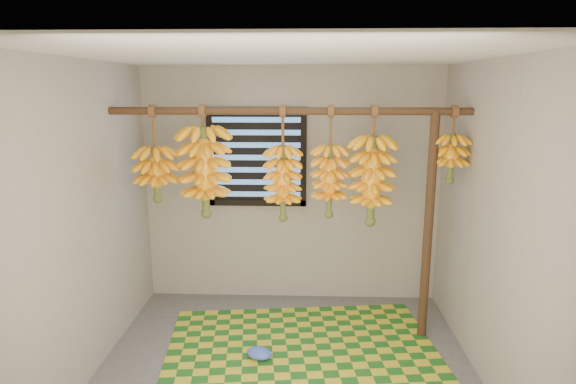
{
  "coord_description": "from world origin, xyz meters",
  "views": [
    {
      "loc": [
        0.15,
        -3.3,
        2.2
      ],
      "look_at": [
        0.0,
        0.55,
        1.35
      ],
      "focal_mm": 30.0,
      "sensor_mm": 36.0,
      "label": 1
    }
  ],
  "objects_px": {
    "support_post": "(428,229)",
    "banana_bunch_b": "(205,172)",
    "plastic_bag": "(259,353)",
    "banana_bunch_c": "(283,183)",
    "banana_bunch_e": "(372,181)",
    "banana_bunch_f": "(451,158)",
    "banana_bunch_a": "(156,174)",
    "woven_mat": "(303,358)",
    "banana_bunch_d": "(330,181)"
  },
  "relations": [
    {
      "from": "support_post",
      "to": "banana_bunch_b",
      "type": "height_order",
      "value": "banana_bunch_b"
    },
    {
      "from": "plastic_bag",
      "to": "banana_bunch_c",
      "type": "height_order",
      "value": "banana_bunch_c"
    },
    {
      "from": "banana_bunch_b",
      "to": "banana_bunch_e",
      "type": "bearing_deg",
      "value": 0.0
    },
    {
      "from": "support_post",
      "to": "banana_bunch_b",
      "type": "xyz_separation_m",
      "value": [
        -1.92,
        0.0,
        0.49
      ]
    },
    {
      "from": "plastic_bag",
      "to": "banana_bunch_c",
      "type": "relative_size",
      "value": 0.22
    },
    {
      "from": "banana_bunch_e",
      "to": "banana_bunch_f",
      "type": "bearing_deg",
      "value": 0.0
    },
    {
      "from": "banana_bunch_f",
      "to": "banana_bunch_b",
      "type": "bearing_deg",
      "value": 180.0
    },
    {
      "from": "banana_bunch_a",
      "to": "banana_bunch_b",
      "type": "xyz_separation_m",
      "value": [
        0.42,
        0.0,
        0.02
      ]
    },
    {
      "from": "woven_mat",
      "to": "banana_bunch_f",
      "type": "relative_size",
      "value": 3.56
    },
    {
      "from": "banana_bunch_d",
      "to": "support_post",
      "type": "bearing_deg",
      "value": 0.0
    },
    {
      "from": "support_post",
      "to": "banana_bunch_d",
      "type": "height_order",
      "value": "banana_bunch_d"
    },
    {
      "from": "banana_bunch_d",
      "to": "banana_bunch_e",
      "type": "bearing_deg",
      "value": 0.0
    },
    {
      "from": "banana_bunch_d",
      "to": "banana_bunch_e",
      "type": "xyz_separation_m",
      "value": [
        0.36,
        0.0,
        0.0
      ]
    },
    {
      "from": "banana_bunch_a",
      "to": "plastic_bag",
      "type": "bearing_deg",
      "value": -26.0
    },
    {
      "from": "support_post",
      "to": "banana_bunch_c",
      "type": "height_order",
      "value": "banana_bunch_c"
    },
    {
      "from": "banana_bunch_d",
      "to": "banana_bunch_b",
      "type": "bearing_deg",
      "value": 180.0
    },
    {
      "from": "support_post",
      "to": "woven_mat",
      "type": "bearing_deg",
      "value": -158.59
    },
    {
      "from": "banana_bunch_f",
      "to": "banana_bunch_e",
      "type": "bearing_deg",
      "value": 180.0
    },
    {
      "from": "banana_bunch_a",
      "to": "banana_bunch_f",
      "type": "xyz_separation_m",
      "value": [
        2.49,
        0.0,
        0.15
      ]
    },
    {
      "from": "banana_bunch_b",
      "to": "banana_bunch_f",
      "type": "relative_size",
      "value": 1.48
    },
    {
      "from": "support_post",
      "to": "plastic_bag",
      "type": "height_order",
      "value": "support_post"
    },
    {
      "from": "support_post",
      "to": "banana_bunch_c",
      "type": "bearing_deg",
      "value": 180.0
    },
    {
      "from": "plastic_bag",
      "to": "banana_bunch_d",
      "type": "bearing_deg",
      "value": 37.79
    },
    {
      "from": "plastic_bag",
      "to": "banana_bunch_b",
      "type": "distance_m",
      "value": 1.58
    },
    {
      "from": "woven_mat",
      "to": "banana_bunch_d",
      "type": "relative_size",
      "value": 2.41
    },
    {
      "from": "banana_bunch_c",
      "to": "banana_bunch_f",
      "type": "xyz_separation_m",
      "value": [
        1.4,
        0.0,
        0.22
      ]
    },
    {
      "from": "woven_mat",
      "to": "banana_bunch_a",
      "type": "height_order",
      "value": "banana_bunch_a"
    },
    {
      "from": "plastic_bag",
      "to": "banana_bunch_d",
      "type": "distance_m",
      "value": 1.54
    },
    {
      "from": "plastic_bag",
      "to": "banana_bunch_c",
      "type": "distance_m",
      "value": 1.42
    },
    {
      "from": "support_post",
      "to": "banana_bunch_a",
      "type": "xyz_separation_m",
      "value": [
        -2.34,
        0.0,
        0.47
      ]
    },
    {
      "from": "banana_bunch_a",
      "to": "banana_bunch_e",
      "type": "bearing_deg",
      "value": 0.0
    },
    {
      "from": "banana_bunch_a",
      "to": "banana_bunch_d",
      "type": "relative_size",
      "value": 0.87
    },
    {
      "from": "support_post",
      "to": "banana_bunch_f",
      "type": "height_order",
      "value": "banana_bunch_f"
    },
    {
      "from": "plastic_bag",
      "to": "banana_bunch_a",
      "type": "xyz_separation_m",
      "value": [
        -0.91,
        0.44,
        1.41
      ]
    },
    {
      "from": "banana_bunch_a",
      "to": "banana_bunch_f",
      "type": "bearing_deg",
      "value": 0.0
    },
    {
      "from": "woven_mat",
      "to": "banana_bunch_c",
      "type": "relative_size",
      "value": 2.32
    },
    {
      "from": "banana_bunch_c",
      "to": "banana_bunch_d",
      "type": "relative_size",
      "value": 1.04
    },
    {
      "from": "woven_mat",
      "to": "banana_bunch_c",
      "type": "height_order",
      "value": "banana_bunch_c"
    },
    {
      "from": "woven_mat",
      "to": "banana_bunch_a",
      "type": "relative_size",
      "value": 2.78
    },
    {
      "from": "banana_bunch_c",
      "to": "banana_bunch_b",
      "type": "bearing_deg",
      "value": 180.0
    },
    {
      "from": "woven_mat",
      "to": "banana_bunch_f",
      "type": "distance_m",
      "value": 2.06
    },
    {
      "from": "banana_bunch_c",
      "to": "plastic_bag",
      "type": "bearing_deg",
      "value": -111.74
    },
    {
      "from": "support_post",
      "to": "banana_bunch_f",
      "type": "xyz_separation_m",
      "value": [
        0.15,
        0.0,
        0.62
      ]
    },
    {
      "from": "banana_bunch_d",
      "to": "banana_bunch_f",
      "type": "xyz_separation_m",
      "value": [
        1.0,
        0.0,
        0.2
      ]
    },
    {
      "from": "plastic_bag",
      "to": "banana_bunch_c",
      "type": "bearing_deg",
      "value": 68.26
    },
    {
      "from": "banana_bunch_c",
      "to": "banana_bunch_a",
      "type": "bearing_deg",
      "value": 180.0
    },
    {
      "from": "support_post",
      "to": "banana_bunch_e",
      "type": "distance_m",
      "value": 0.65
    },
    {
      "from": "woven_mat",
      "to": "banana_bunch_d",
      "type": "distance_m",
      "value": 1.49
    },
    {
      "from": "banana_bunch_c",
      "to": "support_post",
      "type": "bearing_deg",
      "value": 0.0
    },
    {
      "from": "banana_bunch_f",
      "to": "support_post",
      "type": "bearing_deg",
      "value": 180.0
    }
  ]
}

